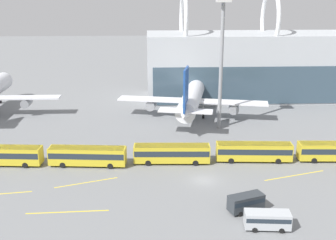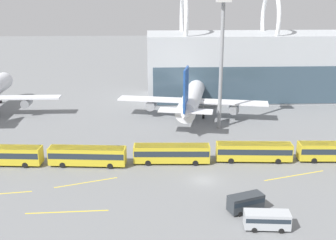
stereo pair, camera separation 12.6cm
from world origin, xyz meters
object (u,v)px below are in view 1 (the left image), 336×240
(shuttle_bus_3, at_px, (172,153))
(floodlight_mast, at_px, (222,51))
(shuttle_bus_1, at_px, (4,154))
(service_van_foreground, at_px, (246,202))
(shuttle_bus_5, at_px, (336,150))
(service_van_crossing, at_px, (267,219))
(shuttle_bus_2, at_px, (88,155))
(airliner_at_gate_far, at_px, (192,97))
(shuttle_bus_4, at_px, (254,151))

(shuttle_bus_3, distance_m, floodlight_mast, 26.84)
(shuttle_bus_1, distance_m, service_van_foreground, 42.19)
(shuttle_bus_5, relative_size, floodlight_mast, 0.49)
(service_van_foreground, bearing_deg, service_van_crossing, -88.91)
(shuttle_bus_1, relative_size, shuttle_bus_2, 1.00)
(shuttle_bus_1, height_order, floodlight_mast, floodlight_mast)
(airliner_at_gate_far, xyz_separation_m, shuttle_bus_3, (-6.33, -27.38, -2.95))
(airliner_at_gate_far, relative_size, shuttle_bus_4, 2.68)
(airliner_at_gate_far, relative_size, shuttle_bus_2, 2.68)
(airliner_at_gate_far, xyz_separation_m, shuttle_bus_2, (-20.85, -27.84, -2.95))
(shuttle_bus_2, bearing_deg, shuttle_bus_3, 7.14)
(shuttle_bus_2, bearing_deg, service_van_crossing, -34.51)
(shuttle_bus_1, height_order, shuttle_bus_4, same)
(shuttle_bus_5, bearing_deg, shuttle_bus_4, -178.89)
(service_van_crossing, bearing_deg, shuttle_bus_5, 55.15)
(shuttle_bus_3, xyz_separation_m, service_van_crossing, (10.93, -21.71, -0.58))
(airliner_at_gate_far, xyz_separation_m, service_van_foreground, (2.88, -44.62, -3.47))
(service_van_foreground, bearing_deg, shuttle_bus_2, 124.74)
(service_van_foreground, height_order, floodlight_mast, floodlight_mast)
(shuttle_bus_1, distance_m, service_van_crossing, 45.76)
(shuttle_bus_4, xyz_separation_m, service_van_foreground, (-5.32, -17.44, -0.52))
(shuttle_bus_2, height_order, shuttle_bus_3, same)
(shuttle_bus_2, xyz_separation_m, shuttle_bus_3, (14.53, 0.45, 0.00))
(shuttle_bus_1, height_order, shuttle_bus_2, same)
(airliner_at_gate_far, height_order, shuttle_bus_3, airliner_at_gate_far)
(shuttle_bus_3, bearing_deg, service_van_foreground, -59.34)
(airliner_at_gate_far, bearing_deg, shuttle_bus_3, 178.71)
(airliner_at_gate_far, bearing_deg, shuttle_bus_2, 154.88)
(airliner_at_gate_far, bearing_deg, service_van_foreground, -164.59)
(shuttle_bus_4, relative_size, service_van_crossing, 2.25)
(shuttle_bus_2, distance_m, service_van_crossing, 33.17)
(airliner_at_gate_far, xyz_separation_m, service_van_crossing, (4.60, -49.09, -3.53))
(shuttle_bus_1, xyz_separation_m, service_van_foreground, (38.26, -17.78, -0.52))
(airliner_at_gate_far, height_order, service_van_crossing, airliner_at_gate_far)
(shuttle_bus_2, bearing_deg, shuttle_bus_5, 5.54)
(shuttle_bus_5, bearing_deg, shuttle_bus_2, -176.70)
(shuttle_bus_2, xyz_separation_m, shuttle_bus_5, (43.58, 0.14, 0.00))
(floodlight_mast, bearing_deg, shuttle_bus_3, -120.89)
(shuttle_bus_2, bearing_deg, airliner_at_gate_far, 58.52)
(shuttle_bus_1, xyz_separation_m, shuttle_bus_2, (14.53, -0.99, 0.00))
(shuttle_bus_2, height_order, shuttle_bus_4, same)
(service_van_foreground, bearing_deg, shuttle_bus_5, 20.48)
(airliner_at_gate_far, distance_m, shuttle_bus_1, 44.51)
(shuttle_bus_3, bearing_deg, floodlight_mast, 61.66)
(shuttle_bus_4, height_order, floodlight_mast, floodlight_mast)
(shuttle_bus_1, relative_size, floodlight_mast, 0.49)
(shuttle_bus_5, bearing_deg, service_van_crossing, -127.15)
(shuttle_bus_5, bearing_deg, shuttle_bus_1, -177.72)
(shuttle_bus_3, bearing_deg, service_van_crossing, -60.73)
(shuttle_bus_2, relative_size, floodlight_mast, 0.49)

